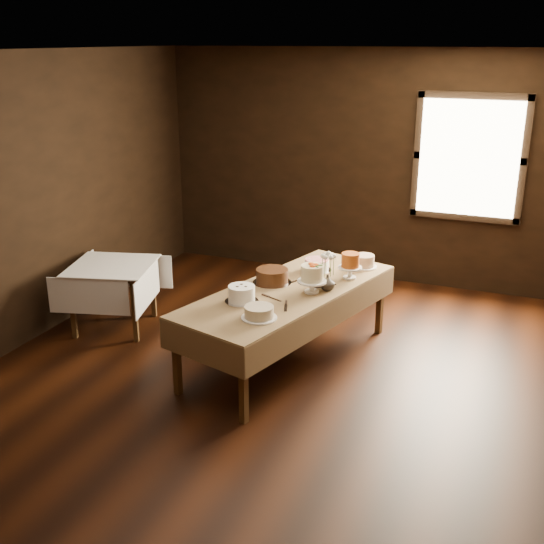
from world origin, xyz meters
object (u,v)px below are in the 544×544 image
Objects in this scene: cake_caramel at (350,267)px; cake_swirl at (242,295)px; display_table at (288,295)px; cake_cream at (259,313)px; cake_speckled at (364,261)px; flower_vase at (327,282)px; cake_flowers at (312,280)px; cake_server_e at (248,288)px; cake_server_d at (329,286)px; cake_server_c at (300,280)px; cake_lattice at (317,266)px; side_table at (112,272)px; cake_server_a at (275,299)px; cake_server_b at (286,308)px; cake_chocolate at (272,277)px.

cake_swirl is at bearing -126.85° from cake_caramel.
cake_cream is (0.02, -0.72, 0.10)m from display_table.
cake_speckled is 0.76m from flower_vase.
cake_flowers is 0.60m from cake_server_e.
flower_vase is (0.01, -0.11, 0.07)m from cake_server_d.
flower_vase is (0.32, -0.15, 0.07)m from cake_server_c.
cake_flowers is at bearing -75.53° from cake_lattice.
cake_speckled is at bearing 73.75° from cake_flowers.
cake_swirl is (-0.26, -0.45, 0.12)m from display_table.
side_table is 3.85× the size of cake_caramel.
flower_vase is (0.69, 0.23, 0.07)m from cake_server_e.
flower_vase is at bearing 19.35° from display_table.
cake_cream is 1.35× the size of cake_server_a.
cake_lattice is at bearing 104.47° from cake_flowers.
side_table is at bearing -122.01° from cake_server_b.
cake_flowers is 1.18× the size of cake_server_a.
cake_server_a is at bearing -171.20° from cake_server_d.
cake_chocolate is 1.71× the size of cake_server_e.
cake_swirl is at bearing -108.16° from cake_server_b.
side_table is at bearing 178.78° from display_table.
flower_vase is at bearing 45.94° from cake_flowers.
cake_caramel is at bearing -14.23° from cake_lattice.
cake_flowers is 0.39m from cake_server_a.
cake_flowers is (0.15, -0.58, 0.06)m from cake_lattice.
display_table is at bearing 91.39° from cake_cream.
cake_swirl reaches higher than cake_server_b.
cake_chocolate is 1.71× the size of cake_server_b.
cake_server_b is 0.59m from flower_vase.
cake_swirl reaches higher than cake_cream.
cake_lattice is (2.04, 0.54, 0.16)m from side_table.
cake_speckled is 1.65m from cake_cream.
cake_server_e is at bearing -142.75° from cake_caramel.
flower_vase reaches higher than cake_cream.
cake_server_e is at bearing 158.69° from cake_server_d.
cake_swirl is at bearing -120.51° from display_table.
cake_flowers is 0.96× the size of cake_swirl.
cake_caramel reaches higher than side_table.
cake_server_e is at bearing -5.45° from side_table.
cake_chocolate reaches higher than cake_speckled.
side_table is 2.45m from cake_caramel.
side_table is 2.20m from cake_flowers.
cake_cream is (1.98, -0.76, 0.16)m from side_table.
display_table is 0.28m from cake_flowers.
cake_cream is at bearing -106.17° from cake_speckled.
cake_server_a is 1.00× the size of cake_server_d.
flower_vase is (-0.14, -0.75, 0.01)m from cake_speckled.
cake_flowers reaches higher than cake_speckled.
cake_caramel is at bearing 82.31° from cake_server_a.
cake_cream is 2.22× the size of flower_vase.
cake_cream is at bearing -88.61° from display_table.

